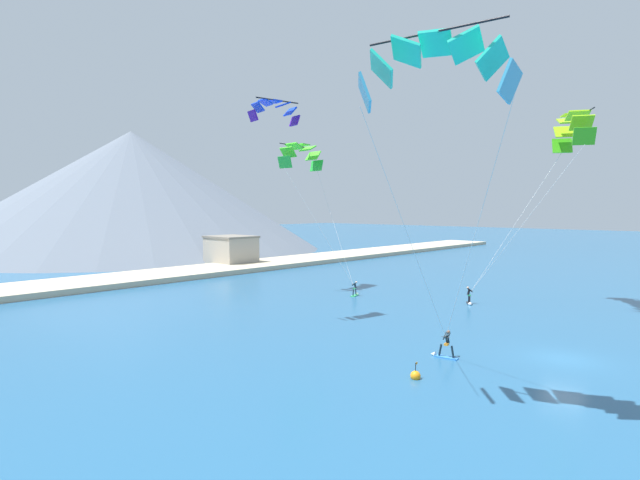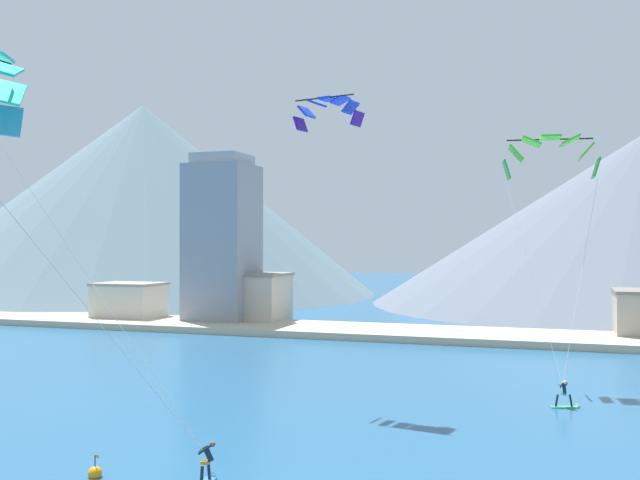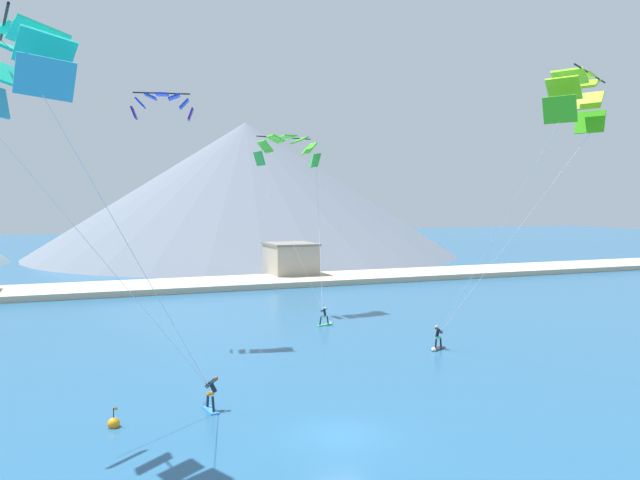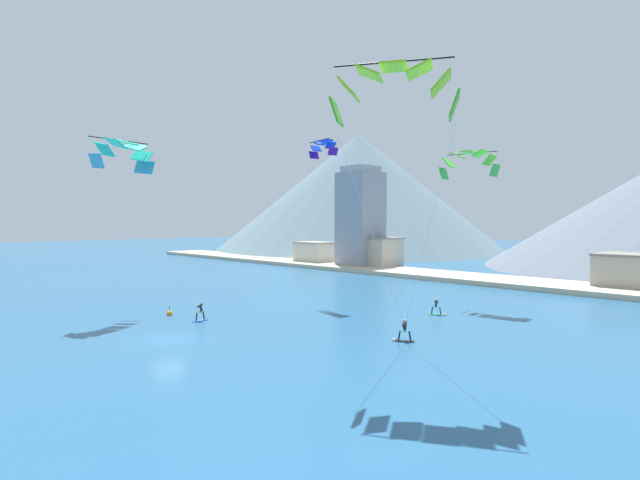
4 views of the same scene
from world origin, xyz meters
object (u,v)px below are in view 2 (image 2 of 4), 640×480
kitesurfer_near_lead (208,469)px  race_marker_buoy (95,473)px  parafoil_kite_distant_high_outer (328,109)px  parafoil_kite_near_trail (551,152)px  kitesurfer_near_trail (568,400)px

kitesurfer_near_lead → race_marker_buoy: kitesurfer_near_lead is taller
kitesurfer_near_lead → parafoil_kite_distant_high_outer: (-0.08, 15.40, 16.74)m
parafoil_kite_near_trail → parafoil_kite_distant_high_outer: (-12.50, -9.43, 1.97)m
parafoil_kite_distant_high_outer → kitesurfer_near_trail: bearing=9.8°
kitesurfer_near_lead → parafoil_kite_near_trail: 31.46m
kitesurfer_near_trail → race_marker_buoy: (-17.97, -18.57, -0.29)m
kitesurfer_near_trail → race_marker_buoy: bearing=-134.1°
kitesurfer_near_lead → kitesurfer_near_trail: 22.22m
kitesurfer_near_trail → parafoil_kite_near_trail: bearing=97.8°
kitesurfer_near_trail → parafoil_kite_near_trail: (-0.98, 7.11, 14.87)m
parafoil_kite_near_trail → race_marker_buoy: size_ratio=14.89×
kitesurfer_near_lead → parafoil_kite_near_trail: size_ratio=0.12×
kitesurfer_near_lead → race_marker_buoy: (-4.57, -0.84, -0.38)m
kitesurfer_near_lead → kitesurfer_near_trail: bearing=52.9°
parafoil_kite_distant_high_outer → race_marker_buoy: size_ratio=4.38×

